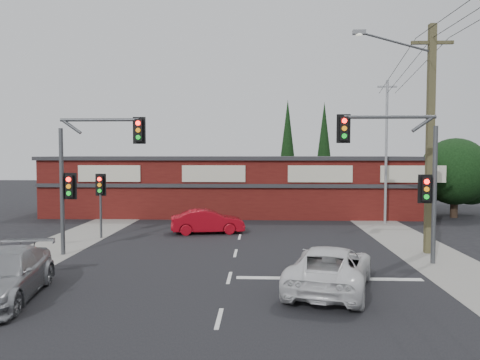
{
  "coord_description": "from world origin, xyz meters",
  "views": [
    {
      "loc": [
        1.09,
        -17.81,
        4.37
      ],
      "look_at": [
        0.18,
        3.0,
        3.23
      ],
      "focal_mm": 35.0,
      "sensor_mm": 36.0,
      "label": 1
    }
  ],
  "objects_px": {
    "utility_pole": "(427,131)",
    "red_sedan": "(208,221)",
    "silver_suv": "(2,276)",
    "white_suv": "(330,268)",
    "shop_building": "(232,184)"
  },
  "relations": [
    {
      "from": "utility_pole",
      "to": "red_sedan",
      "type": "bearing_deg",
      "value": 154.77
    },
    {
      "from": "silver_suv",
      "to": "red_sedan",
      "type": "xyz_separation_m",
      "value": [
        4.81,
        12.11,
        -0.08
      ]
    },
    {
      "from": "white_suv",
      "to": "silver_suv",
      "type": "height_order",
      "value": "silver_suv"
    },
    {
      "from": "red_sedan",
      "to": "utility_pole",
      "type": "distance_m",
      "value": 12.22
    },
    {
      "from": "white_suv",
      "to": "shop_building",
      "type": "distance_m",
      "value": 20.33
    },
    {
      "from": "red_sedan",
      "to": "shop_building",
      "type": "bearing_deg",
      "value": -16.16
    },
    {
      "from": "utility_pole",
      "to": "white_suv",
      "type": "bearing_deg",
      "value": -130.82
    },
    {
      "from": "utility_pole",
      "to": "silver_suv",
      "type": "bearing_deg",
      "value": -154.02
    },
    {
      "from": "white_suv",
      "to": "utility_pole",
      "type": "relative_size",
      "value": 0.51
    },
    {
      "from": "red_sedan",
      "to": "white_suv",
      "type": "bearing_deg",
      "value": -164.98
    },
    {
      "from": "silver_suv",
      "to": "red_sedan",
      "type": "height_order",
      "value": "silver_suv"
    },
    {
      "from": "red_sedan",
      "to": "shop_building",
      "type": "distance_m",
      "value": 9.35
    },
    {
      "from": "red_sedan",
      "to": "utility_pole",
      "type": "xyz_separation_m",
      "value": [
        10.19,
        -4.8,
        4.73
      ]
    },
    {
      "from": "red_sedan",
      "to": "shop_building",
      "type": "relative_size",
      "value": 0.15
    },
    {
      "from": "shop_building",
      "to": "red_sedan",
      "type": "bearing_deg",
      "value": -95.17
    }
  ]
}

